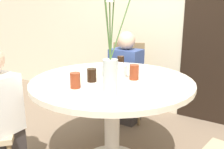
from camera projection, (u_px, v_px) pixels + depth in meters
wall_back at (173, 9)px, 2.96m from camera, size 8.00×0.05×2.60m
doorway_panel at (224, 36)px, 2.69m from camera, size 0.90×0.01×2.05m
dining_table at (112, 96)px, 2.02m from camera, size 1.29×1.29×0.77m
chair_right_flank at (128, 76)px, 3.03m from camera, size 0.52×0.52×0.91m
birthday_cake at (114, 70)px, 2.10m from camera, size 0.22×0.22×0.14m
flower_vase at (111, 56)px, 1.53m from camera, size 0.20×0.29×0.77m
side_plate at (163, 82)px, 1.90m from camera, size 0.22×0.22×0.01m
drink_glass_0 at (134, 72)px, 1.96m from camera, size 0.07×0.07×0.12m
drink_glass_1 at (92, 75)px, 1.91m from camera, size 0.07×0.07×0.10m
drink_glass_2 at (75, 80)px, 1.76m from camera, size 0.07×0.07×0.11m
drink_glass_3 at (121, 63)px, 2.28m from camera, size 0.06×0.06×0.13m
person_boy at (126, 81)px, 2.88m from camera, size 0.34×0.24×1.07m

